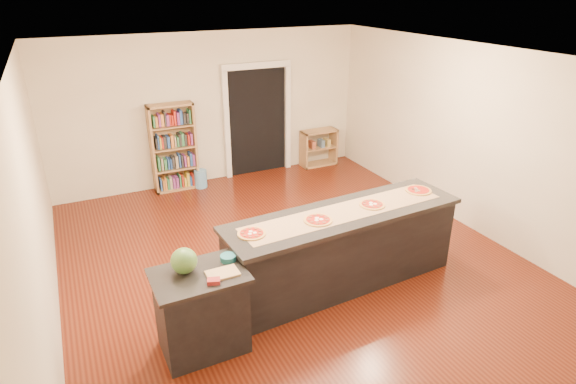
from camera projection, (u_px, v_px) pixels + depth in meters
name	position (u px, v px, depth m)	size (l,w,h in m)	color
room	(295.00, 169.00, 6.15)	(6.00, 7.00, 2.80)	beige
doorway	(257.00, 114.00, 9.44)	(1.40, 0.09, 2.21)	black
kitchen_island	(343.00, 248.00, 6.07)	(3.09, 0.84, 1.02)	black
side_counter	(202.00, 311.00, 4.98)	(0.94, 0.68, 0.93)	black
bookshelf	(174.00, 148.00, 8.78)	(0.81, 0.29, 1.62)	tan
low_shelf	(319.00, 148.00, 10.14)	(0.76, 0.33, 0.76)	tan
waste_bin	(201.00, 179.00, 9.11)	(0.23, 0.23, 0.34)	#60A0D8
kraft_paper	(345.00, 212.00, 5.87)	(2.68, 0.48, 0.00)	#96744D
watermelon	(184.00, 261.00, 4.77)	(0.27, 0.27, 0.27)	#144214
cutting_board	(223.00, 273.00, 4.79)	(0.32, 0.21, 0.02)	tan
package_red	(214.00, 281.00, 4.65)	(0.12, 0.09, 0.04)	maroon
package_teal	(228.00, 258.00, 5.02)	(0.17, 0.17, 0.06)	#195966
pizza_a	(252.00, 233.00, 5.34)	(0.30, 0.30, 0.02)	#B88746
pizza_b	(318.00, 220.00, 5.65)	(0.34, 0.34, 0.02)	#B88746
pizza_c	(372.00, 204.00, 6.04)	(0.34, 0.34, 0.02)	#B88746
pizza_d	(418.00, 190.00, 6.45)	(0.35, 0.35, 0.02)	#B88746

